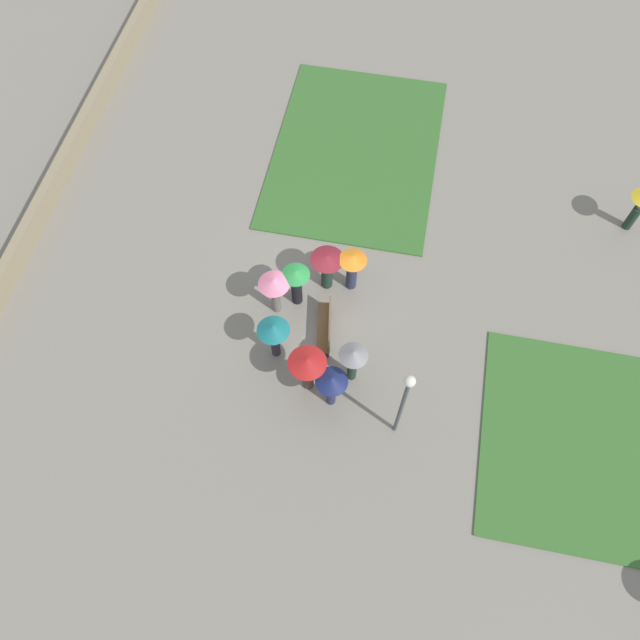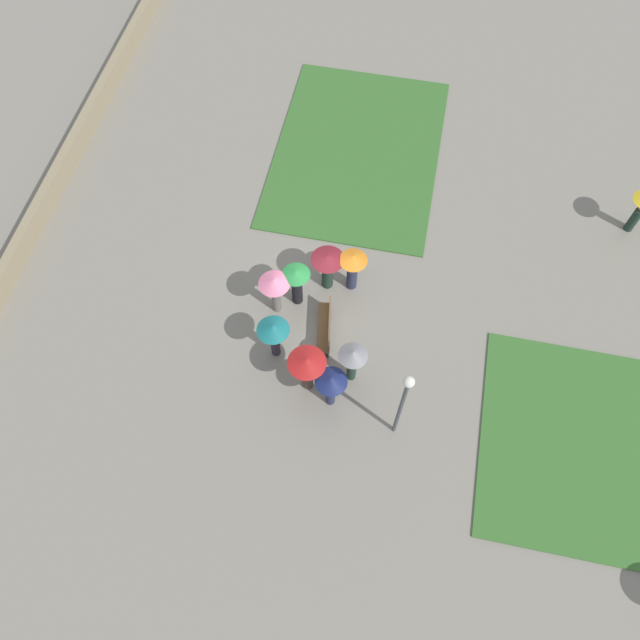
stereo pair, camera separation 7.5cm
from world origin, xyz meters
TOP-DOWN VIEW (x-y plane):
  - ground_plane at (0.00, 0.00)m, footprint 90.00×90.00m
  - lawn_patch_near at (-6.88, 0.36)m, footprint 9.03×6.34m
  - lawn_patch_far at (3.55, 9.95)m, footprint 6.64×7.78m
  - parapet_wall at (0.00, -10.41)m, footprint 45.00×0.35m
  - park_bench at (1.32, 0.73)m, footprint 1.91×0.72m
  - lamp_post at (4.17, 3.44)m, footprint 0.32×0.32m
  - crowd_person_navy at (3.64, 1.34)m, footprint 0.98×0.98m
  - crowd_person_maroon at (-0.59, 0.40)m, footprint 1.13×1.13m
  - crowd_person_teal at (2.32, -0.73)m, footprint 1.03×1.03m
  - crowd_person_grey at (2.68, 1.82)m, footprint 0.91×0.91m
  - crowd_person_red at (3.23, 0.52)m, footprint 1.19×1.19m
  - crowd_person_pink at (0.71, -1.08)m, footprint 1.03×1.03m
  - crowd_person_green at (0.24, -0.48)m, footprint 0.93×0.93m
  - crowd_person_orange at (-0.71, 1.22)m, footprint 0.95×0.95m

SIDE VIEW (x-z plane):
  - ground_plane at x=0.00m, z-range 0.00..0.00m
  - lawn_patch_near at x=-6.88m, z-range 0.00..0.06m
  - lawn_patch_far at x=3.55m, z-range 0.00..0.06m
  - parapet_wall at x=0.00m, z-range 0.00..0.88m
  - park_bench at x=1.32m, z-range 0.02..0.92m
  - crowd_person_green at x=0.24m, z-range 0.25..2.03m
  - crowd_person_maroon at x=-0.59m, z-range 0.33..2.04m
  - crowd_person_orange at x=-0.71m, z-range 0.33..2.12m
  - crowd_person_grey at x=2.68m, z-range 0.42..2.22m
  - crowd_person_navy at x=3.64m, z-range 0.47..2.28m
  - crowd_person_red at x=3.23m, z-range 0.45..2.32m
  - crowd_person_pink at x=0.71m, z-range 0.47..2.30m
  - crowd_person_teal at x=2.32m, z-range 0.48..2.30m
  - lamp_post at x=4.17m, z-range 0.60..4.50m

